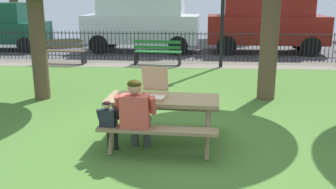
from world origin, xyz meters
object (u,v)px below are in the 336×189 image
object	(u,v)px
parked_car_far_left	(0,26)
park_bench_center	(158,53)
parked_car_left	(142,20)
pizza_box_open	(153,90)
adult_at_table	(136,113)
park_bench_left	(62,52)
picnic_table_foreground	(163,108)
parked_car_center	(266,20)
child_at_table	(109,121)

from	to	relation	value
parked_car_far_left	park_bench_center	bearing A→B (deg)	-23.61
park_bench_center	parked_car_left	bearing A→B (deg)	106.80
pizza_box_open	parked_car_left	size ratio (longest dim) A/B	0.11
adult_at_table	park_bench_left	world-z (taller)	adult_at_table
picnic_table_foreground	parked_car_center	distance (m)	10.64
parked_car_far_left	parked_car_center	bearing A→B (deg)	-0.00
park_bench_center	parked_car_far_left	distance (m)	7.64
parked_car_far_left	parked_car_center	world-z (taller)	parked_car_center
adult_at_table	parked_car_far_left	world-z (taller)	parked_car_far_left
child_at_table	picnic_table_foreground	bearing A→B (deg)	31.69
parked_car_far_left	pizza_box_open	bearing A→B (deg)	-53.02
picnic_table_foreground	parked_car_left	bearing A→B (deg)	99.27
pizza_box_open	child_at_table	size ratio (longest dim) A/B	0.63
adult_at_table	parked_car_center	bearing A→B (deg)	70.25
picnic_table_foreground	adult_at_table	xyz separation A→B (m)	(-0.36, -0.48, 0.06)
parked_car_far_left	parked_car_left	distance (m)	6.06
park_bench_center	parked_car_left	distance (m)	3.31
child_at_table	parked_car_left	world-z (taller)	parked_car_left
picnic_table_foreground	park_bench_left	world-z (taller)	park_bench_left
pizza_box_open	adult_at_table	xyz separation A→B (m)	(-0.21, -0.51, -0.23)
park_bench_center	parked_car_center	xyz separation A→B (m)	(4.14, 3.05, 0.89)
picnic_table_foreground	parked_car_left	size ratio (longest dim) A/B	0.39
parked_car_left	picnic_table_foreground	bearing A→B (deg)	-80.73
park_bench_center	parked_car_left	size ratio (longest dim) A/B	0.34
child_at_table	park_bench_left	world-z (taller)	child_at_table
child_at_table	park_bench_center	xyz separation A→B (m)	(0.06, 7.48, -0.10)
park_bench_left	parked_car_center	distance (m)	8.10
adult_at_table	park_bench_left	xyz separation A→B (m)	(-3.67, 7.48, -0.24)
parked_car_left	parked_car_far_left	bearing A→B (deg)	180.00
picnic_table_foreground	parked_car_far_left	xyz separation A→B (m)	(-7.70, 10.05, 0.41)
park_bench_center	pizza_box_open	bearing A→B (deg)	-85.36
pizza_box_open	child_at_table	world-z (taller)	pizza_box_open
parked_car_left	parked_car_center	size ratio (longest dim) A/B	1.01
pizza_box_open	parked_car_far_left	distance (m)	12.54
adult_at_table	child_at_table	world-z (taller)	adult_at_table
child_at_table	park_bench_left	bearing A→B (deg)	113.46
park_bench_center	parked_car_far_left	size ratio (longest dim) A/B	0.41
park_bench_left	adult_at_table	bearing A→B (deg)	-63.89
picnic_table_foreground	child_at_table	world-z (taller)	child_at_table
pizza_box_open	park_bench_left	size ratio (longest dim) A/B	0.33
adult_at_table	park_bench_center	bearing A→B (deg)	92.74
park_bench_center	parked_car_center	size ratio (longest dim) A/B	0.34
parked_car_far_left	parked_car_center	xyz separation A→B (m)	(11.12, -0.00, 0.29)
pizza_box_open	parked_car_left	distance (m)	10.14
parked_car_left	parked_car_center	distance (m)	5.06
child_at_table	parked_car_center	world-z (taller)	parked_car_center
adult_at_table	parked_car_left	world-z (taller)	parked_car_left
pizza_box_open	park_bench_center	bearing A→B (deg)	94.64
child_at_table	parked_car_center	size ratio (longest dim) A/B	0.18
park_bench_left	park_bench_center	size ratio (longest dim) A/B	0.99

